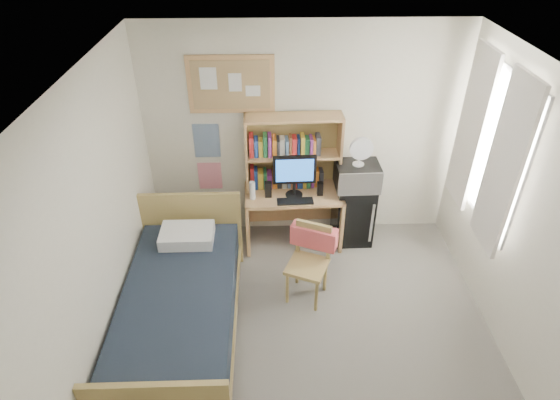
{
  "coord_description": "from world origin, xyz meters",
  "views": [
    {
      "loc": [
        -0.38,
        -2.79,
        3.68
      ],
      "look_at": [
        -0.28,
        1.2,
        1.01
      ],
      "focal_mm": 30.0,
      "sensor_mm": 36.0,
      "label": 1
    }
  ],
  "objects_px": {
    "speaker_left": "(268,189)",
    "speaker_right": "(320,189)",
    "microwave": "(357,176)",
    "bulletin_board": "(231,85)",
    "bed": "(181,313)",
    "monitor": "(294,176)",
    "desk_chair": "(307,266)",
    "desk": "(293,217)",
    "desk_fan": "(360,152)",
    "mini_fridge": "(353,212)"
  },
  "relations": [
    {
      "from": "desk",
      "to": "speaker_left",
      "type": "height_order",
      "value": "speaker_left"
    },
    {
      "from": "desk_chair",
      "to": "speaker_left",
      "type": "relative_size",
      "value": 4.68
    },
    {
      "from": "microwave",
      "to": "bed",
      "type": "bearing_deg",
      "value": -143.34
    },
    {
      "from": "bulletin_board",
      "to": "speaker_left",
      "type": "relative_size",
      "value": 5.12
    },
    {
      "from": "bed",
      "to": "microwave",
      "type": "relative_size",
      "value": 4.27
    },
    {
      "from": "bulletin_board",
      "to": "mini_fridge",
      "type": "bearing_deg",
      "value": -9.81
    },
    {
      "from": "speaker_right",
      "to": "microwave",
      "type": "bearing_deg",
      "value": 7.8
    },
    {
      "from": "desk",
      "to": "speaker_right",
      "type": "bearing_deg",
      "value": -11.31
    },
    {
      "from": "speaker_left",
      "to": "speaker_right",
      "type": "relative_size",
      "value": 1.14
    },
    {
      "from": "speaker_left",
      "to": "desk_fan",
      "type": "height_order",
      "value": "desk_fan"
    },
    {
      "from": "desk",
      "to": "desk_fan",
      "type": "relative_size",
      "value": 3.48
    },
    {
      "from": "bulletin_board",
      "to": "monitor",
      "type": "xyz_separation_m",
      "value": [
        0.68,
        -0.35,
        -0.95
      ]
    },
    {
      "from": "speaker_right",
      "to": "microwave",
      "type": "xyz_separation_m",
      "value": [
        0.43,
        0.07,
        0.12
      ]
    },
    {
      "from": "speaker_left",
      "to": "speaker_right",
      "type": "distance_m",
      "value": 0.6
    },
    {
      "from": "bed",
      "to": "monitor",
      "type": "xyz_separation_m",
      "value": [
        1.15,
        1.39,
        0.68
      ]
    },
    {
      "from": "monitor",
      "to": "bulletin_board",
      "type": "bearing_deg",
      "value": 150.86
    },
    {
      "from": "bed",
      "to": "speaker_left",
      "type": "distance_m",
      "value": 1.7
    },
    {
      "from": "desk",
      "to": "microwave",
      "type": "xyz_separation_m",
      "value": [
        0.73,
        0.03,
        0.56
      ]
    },
    {
      "from": "bulletin_board",
      "to": "bed",
      "type": "relative_size",
      "value": 0.44
    },
    {
      "from": "bed",
      "to": "monitor",
      "type": "relative_size",
      "value": 4.1
    },
    {
      "from": "desk",
      "to": "desk_chair",
      "type": "relative_size",
      "value": 1.33
    },
    {
      "from": "speaker_right",
      "to": "microwave",
      "type": "relative_size",
      "value": 0.32
    },
    {
      "from": "mini_fridge",
      "to": "speaker_right",
      "type": "xyz_separation_m",
      "value": [
        -0.43,
        -0.09,
        0.41
      ]
    },
    {
      "from": "desk_chair",
      "to": "speaker_left",
      "type": "xyz_separation_m",
      "value": [
        -0.39,
        0.89,
        0.37
      ]
    },
    {
      "from": "bulletin_board",
      "to": "mini_fridge",
      "type": "relative_size",
      "value": 1.22
    },
    {
      "from": "desk_chair",
      "to": "microwave",
      "type": "relative_size",
      "value": 1.73
    },
    {
      "from": "mini_fridge",
      "to": "desk_fan",
      "type": "bearing_deg",
      "value": -90.0
    },
    {
      "from": "monitor",
      "to": "mini_fridge",
      "type": "bearing_deg",
      "value": 6.18
    },
    {
      "from": "bed",
      "to": "microwave",
      "type": "distance_m",
      "value": 2.47
    },
    {
      "from": "desk",
      "to": "speaker_right",
      "type": "relative_size",
      "value": 7.1
    },
    {
      "from": "desk",
      "to": "desk_chair",
      "type": "bearing_deg",
      "value": -86.28
    },
    {
      "from": "speaker_left",
      "to": "desk_fan",
      "type": "relative_size",
      "value": 0.56
    },
    {
      "from": "desk",
      "to": "mini_fridge",
      "type": "relative_size",
      "value": 1.48
    },
    {
      "from": "bulletin_board",
      "to": "bed",
      "type": "xyz_separation_m",
      "value": [
        -0.47,
        -1.74,
        -1.63
      ]
    },
    {
      "from": "speaker_right",
      "to": "desk_fan",
      "type": "height_order",
      "value": "desk_fan"
    },
    {
      "from": "speaker_right",
      "to": "desk_fan",
      "type": "distance_m",
      "value": 0.61
    },
    {
      "from": "bed",
      "to": "microwave",
      "type": "bearing_deg",
      "value": 37.82
    },
    {
      "from": "monitor",
      "to": "speaker_right",
      "type": "relative_size",
      "value": 3.22
    },
    {
      "from": "bulletin_board",
      "to": "monitor",
      "type": "height_order",
      "value": "bulletin_board"
    },
    {
      "from": "desk_chair",
      "to": "speaker_left",
      "type": "bearing_deg",
      "value": 136.56
    },
    {
      "from": "microwave",
      "to": "desk_fan",
      "type": "xyz_separation_m",
      "value": [
        0.0,
        -0.0,
        0.31
      ]
    },
    {
      "from": "bulletin_board",
      "to": "desk_chair",
      "type": "relative_size",
      "value": 1.09
    },
    {
      "from": "bulletin_board",
      "to": "microwave",
      "type": "bearing_deg",
      "value": -10.59
    },
    {
      "from": "desk_chair",
      "to": "desk_fan",
      "type": "relative_size",
      "value": 2.63
    },
    {
      "from": "desk_fan",
      "to": "microwave",
      "type": "bearing_deg",
      "value": 88.55
    },
    {
      "from": "monitor",
      "to": "desk_fan",
      "type": "xyz_separation_m",
      "value": [
        0.73,
        0.09,
        0.25
      ]
    },
    {
      "from": "bulletin_board",
      "to": "bed",
      "type": "distance_m",
      "value": 2.43
    },
    {
      "from": "desk",
      "to": "desk_chair",
      "type": "height_order",
      "value": "desk_chair"
    },
    {
      "from": "desk",
      "to": "bed",
      "type": "height_order",
      "value": "desk"
    },
    {
      "from": "mini_fridge",
      "to": "monitor",
      "type": "height_order",
      "value": "monitor"
    }
  ]
}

